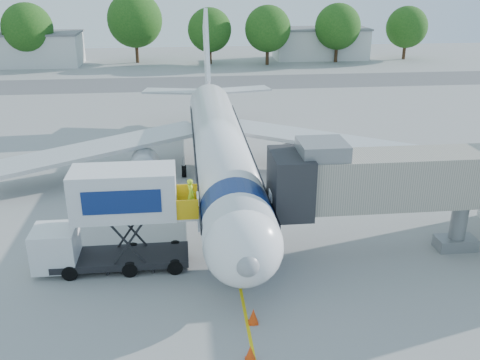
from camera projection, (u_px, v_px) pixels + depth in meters
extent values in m
plane|color=#989895|center=(225.00, 207.00, 35.46)|extent=(160.00, 160.00, 0.00)
cube|color=yellow|center=(225.00, 207.00, 35.46)|extent=(0.15, 70.00, 0.01)
cube|color=#59595B|center=(200.00, 83.00, 74.31)|extent=(120.00, 10.00, 0.01)
cylinder|color=white|center=(221.00, 150.00, 37.13)|extent=(3.70, 28.00, 3.70)
sphere|color=white|center=(243.00, 247.00, 24.18)|extent=(3.70, 3.70, 3.70)
sphere|color=gray|center=(247.00, 264.00, 22.75)|extent=(1.10, 1.10, 1.10)
cone|color=white|center=(208.00, 97.00, 52.86)|extent=(3.70, 6.00, 3.70)
cube|color=white|center=(207.00, 52.00, 52.24)|extent=(0.35, 7.26, 8.29)
cube|color=#B7BABC|center=(333.00, 141.00, 41.53)|extent=(16.17, 9.32, 1.42)
cube|color=#B7BABC|center=(97.00, 149.00, 39.73)|extent=(16.17, 9.32, 1.42)
cylinder|color=#999BA0|center=(293.00, 163.00, 39.69)|extent=(2.10, 3.60, 2.10)
cylinder|color=#999BA0|center=(144.00, 169.00, 38.60)|extent=(2.10, 3.60, 2.10)
cube|color=black|center=(244.00, 241.00, 23.74)|extent=(2.60, 1.39, 0.81)
cylinder|color=navy|center=(237.00, 218.00, 26.96)|extent=(3.73, 2.00, 3.73)
cylinder|color=silver|center=(240.00, 273.00, 26.40)|extent=(0.16, 0.16, 1.50)
cylinder|color=black|center=(240.00, 280.00, 26.55)|extent=(0.25, 0.64, 0.64)
cylinder|color=black|center=(252.00, 168.00, 41.10)|extent=(0.35, 0.90, 0.90)
cylinder|color=black|center=(184.00, 171.00, 40.58)|extent=(0.35, 0.90, 0.90)
cube|color=#AAA291|center=(404.00, 179.00, 28.27)|extent=(13.60, 2.60, 2.80)
cube|color=black|center=(290.00, 183.00, 27.66)|extent=(2.00, 3.20, 3.20)
cube|color=slate|center=(322.00, 149.00, 27.16)|extent=(2.40, 2.40, 0.80)
cylinder|color=slate|center=(458.00, 225.00, 29.68)|extent=(0.90, 0.90, 3.00)
cube|color=slate|center=(455.00, 243.00, 30.10)|extent=(2.20, 1.20, 0.70)
cylinder|color=black|center=(440.00, 244.00, 30.01)|extent=(0.30, 0.70, 0.70)
cylinder|color=black|center=(470.00, 242.00, 30.19)|extent=(0.30, 0.70, 0.70)
cube|color=black|center=(122.00, 257.00, 28.18)|extent=(7.00, 2.30, 0.35)
cube|color=silver|center=(56.00, 247.00, 27.56)|extent=(2.20, 2.20, 2.10)
cube|color=black|center=(55.00, 240.00, 27.40)|extent=(1.90, 2.10, 0.70)
cube|color=silver|center=(124.00, 193.00, 26.87)|extent=(5.20, 2.40, 2.50)
cube|color=navy|center=(122.00, 202.00, 25.74)|extent=(3.80, 0.04, 1.20)
cube|color=silver|center=(188.00, 211.00, 27.62)|extent=(1.10, 2.20, 0.10)
cube|color=#EEB20C|center=(188.00, 210.00, 26.45)|extent=(1.10, 0.06, 1.10)
cube|color=#EEB20C|center=(187.00, 194.00, 28.39)|extent=(1.10, 0.06, 1.10)
cylinder|color=black|center=(175.00, 267.00, 27.55)|extent=(0.80, 0.25, 0.80)
cylinder|color=black|center=(175.00, 248.00, 29.49)|extent=(0.80, 0.25, 0.80)
cylinder|color=black|center=(70.00, 273.00, 27.02)|extent=(0.80, 0.25, 0.80)
cylinder|color=black|center=(77.00, 253.00, 28.96)|extent=(0.80, 0.25, 0.80)
imported|color=#BCE818|center=(191.00, 195.00, 27.30)|extent=(0.57, 0.72, 1.74)
cone|color=red|center=(250.00, 353.00, 21.45)|extent=(0.45, 0.45, 0.71)
cube|color=red|center=(250.00, 360.00, 21.57)|extent=(0.41, 0.41, 0.04)
cone|color=red|center=(253.00, 316.00, 23.72)|extent=(0.47, 0.47, 0.74)
cube|color=red|center=(253.00, 322.00, 23.85)|extent=(0.42, 0.42, 0.04)
cube|color=silver|center=(24.00, 50.00, 87.25)|extent=(18.00, 8.00, 5.00)
cube|color=slate|center=(22.00, 33.00, 86.28)|extent=(18.40, 8.40, 0.30)
cube|color=silver|center=(320.00, 44.00, 94.09)|extent=(16.00, 7.00, 5.00)
cube|color=slate|center=(321.00, 29.00, 93.12)|extent=(16.40, 7.40, 0.30)
cylinder|color=#382314|center=(31.00, 56.00, 85.82)|extent=(0.56, 0.56, 3.55)
sphere|color=#194913|center=(27.00, 28.00, 84.23)|extent=(7.89, 7.89, 7.89)
cylinder|color=#382314|center=(137.00, 50.00, 90.06)|extent=(0.56, 0.56, 4.07)
sphere|color=#194913|center=(135.00, 20.00, 88.24)|extent=(9.04, 9.04, 9.04)
cylinder|color=#382314|center=(210.00, 54.00, 88.82)|extent=(0.56, 0.56, 3.22)
sphere|color=#194913|center=(210.00, 30.00, 87.38)|extent=(7.15, 7.15, 7.15)
cylinder|color=#382314|center=(267.00, 54.00, 88.23)|extent=(0.56, 0.56, 3.36)
sphere|color=#194913|center=(268.00, 29.00, 86.72)|extent=(7.47, 7.47, 7.47)
cylinder|color=#382314|center=(336.00, 52.00, 90.71)|extent=(0.56, 0.56, 3.42)
sphere|color=#194913|center=(338.00, 26.00, 89.18)|extent=(7.59, 7.59, 7.59)
cylinder|color=#382314|center=(404.00, 50.00, 93.69)|extent=(0.56, 0.56, 3.18)
sphere|color=#194913|center=(407.00, 27.00, 92.26)|extent=(7.08, 7.08, 7.08)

